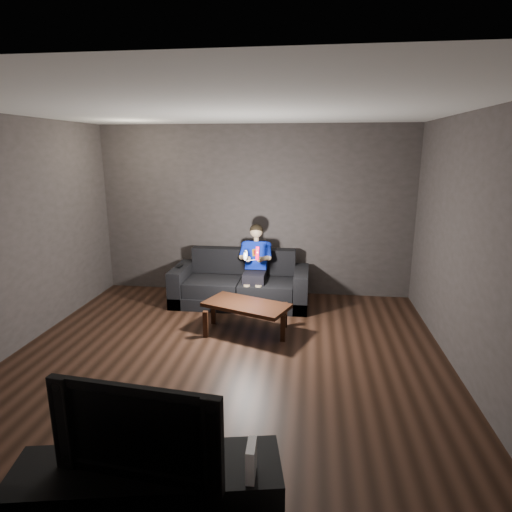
# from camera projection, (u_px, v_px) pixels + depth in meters

# --- Properties ---
(floor) EXTENTS (5.00, 5.00, 0.00)m
(floor) POSITION_uv_depth(u_px,v_px,m) (225.00, 363.00, 4.77)
(floor) COLOR black
(floor) RESTS_ON ground
(back_wall) EXTENTS (5.00, 0.04, 2.70)m
(back_wall) POSITION_uv_depth(u_px,v_px,m) (254.00, 211.00, 6.85)
(back_wall) COLOR #36302E
(back_wall) RESTS_ON ground
(front_wall) EXTENTS (5.00, 0.04, 2.70)m
(front_wall) POSITION_uv_depth(u_px,v_px,m) (116.00, 358.00, 2.04)
(front_wall) COLOR #36302E
(front_wall) RESTS_ON ground
(left_wall) EXTENTS (0.04, 5.00, 2.70)m
(left_wall) POSITION_uv_depth(u_px,v_px,m) (2.00, 239.00, 4.76)
(left_wall) COLOR #36302E
(left_wall) RESTS_ON ground
(right_wall) EXTENTS (0.04, 5.00, 2.70)m
(right_wall) POSITION_uv_depth(u_px,v_px,m) (476.00, 252.00, 4.13)
(right_wall) COLOR #36302E
(right_wall) RESTS_ON ground
(ceiling) EXTENTS (5.00, 5.00, 0.02)m
(ceiling) POSITION_uv_depth(u_px,v_px,m) (220.00, 108.00, 4.12)
(ceiling) COLOR silver
(ceiling) RESTS_ON back_wall
(sofa) EXTENTS (2.05, 0.89, 0.79)m
(sofa) POSITION_uv_depth(u_px,v_px,m) (241.00, 287.00, 6.58)
(sofa) COLOR black
(sofa) RESTS_ON floor
(child) EXTENTS (0.48, 0.59, 1.18)m
(child) POSITION_uv_depth(u_px,v_px,m) (255.00, 260.00, 6.40)
(child) COLOR black
(child) RESTS_ON sofa
(wii_remote_red) EXTENTS (0.05, 0.07, 0.19)m
(wii_remote_red) POSITION_uv_depth(u_px,v_px,m) (258.00, 253.00, 5.90)
(wii_remote_red) COLOR red
(wii_remote_red) RESTS_ON child
(nunchuk_white) EXTENTS (0.08, 0.10, 0.16)m
(nunchuk_white) POSITION_uv_depth(u_px,v_px,m) (245.00, 255.00, 5.93)
(nunchuk_white) COLOR white
(nunchuk_white) RESTS_ON child
(wii_remote_black) EXTENTS (0.04, 0.16, 0.03)m
(wii_remote_black) POSITION_uv_depth(u_px,v_px,m) (180.00, 266.00, 6.54)
(wii_remote_black) COLOR black
(wii_remote_black) RESTS_ON sofa
(coffee_table) EXTENTS (1.20, 0.89, 0.39)m
(coffee_table) POSITION_uv_depth(u_px,v_px,m) (246.00, 307.00, 5.51)
(coffee_table) COLOR black
(coffee_table) RESTS_ON floor
(media_console) EXTENTS (1.60, 0.74, 0.55)m
(media_console) POSITION_uv_depth(u_px,v_px,m) (150.00, 506.00, 2.52)
(media_console) COLOR black
(media_console) RESTS_ON floor
(tv) EXTENTS (1.00, 0.23, 0.57)m
(tv) POSITION_uv_depth(u_px,v_px,m) (144.00, 423.00, 2.39)
(tv) COLOR black
(tv) RESTS_ON media_console
(wii_console) EXTENTS (0.05, 0.16, 0.20)m
(wii_console) POSITION_uv_depth(u_px,v_px,m) (251.00, 460.00, 2.35)
(wii_console) COLOR white
(wii_console) RESTS_ON media_console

